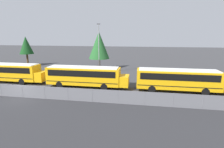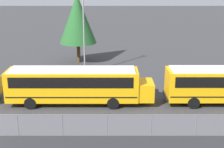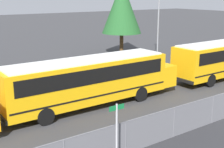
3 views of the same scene
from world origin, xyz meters
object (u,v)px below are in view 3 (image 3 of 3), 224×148
tree_2 (122,7)px  school_bus_2 (92,78)px  light_pole (159,10)px  street_sign (117,136)px

tree_2 → school_bus_2: bearing=-133.0°
tree_2 → light_pole: bearing=-76.4°
light_pole → tree_2: size_ratio=1.16×
school_bus_2 → street_sign: bearing=-114.4°
street_sign → tree_2: tree_2 is taller
light_pole → tree_2: light_pole is taller
school_bus_2 → light_pole: size_ratio=1.26×
light_pole → street_sign: bearing=-137.4°
street_sign → light_pole: 22.91m
street_sign → tree_2: size_ratio=0.34×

